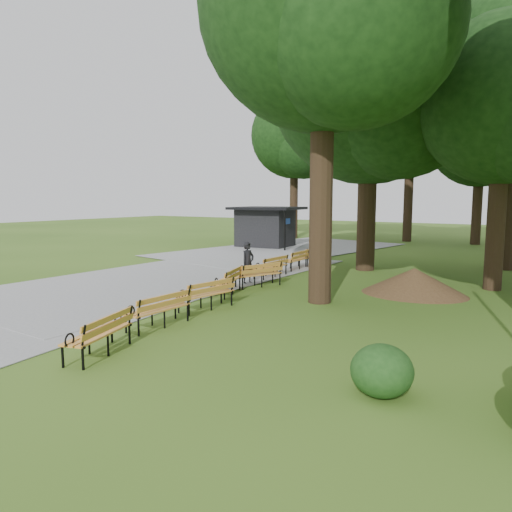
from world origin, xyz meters
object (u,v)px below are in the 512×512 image
Objects in this scene: kiosk at (265,227)px; bench_0 at (98,334)px; bench_6 at (295,260)px; bench_5 at (270,267)px; bench_3 at (226,281)px; person at (248,263)px; bench_1 at (158,309)px; lawn_tree_0 at (324,4)px; lawn_tree_2 at (370,83)px; dirt_mound at (414,281)px; bench_2 at (206,294)px; lamp_post at (317,216)px; bench_4 at (258,274)px; lawn_tree_1 at (504,101)px; bench_7 at (314,256)px.

kiosk reaches higher than bench_0.
bench_5 is at bearing 1.47° from bench_6.
person is at bearing 174.97° from bench_3.
bench_1 is 1.00× the size of bench_6.
person reaches higher than bench_6.
lawn_tree_0 reaches higher than lawn_tree_2.
person is 0.54× the size of dirt_mound.
lamp_post is at bearing -160.01° from bench_2.
lamp_post is at bearing -39.32° from kiosk.
bench_0 is at bearing 17.84° from bench_2.
lawn_tree_2 is (2.50, 5.61, 7.19)m from person.
bench_2 is at bearing 3.34° from bench_3.
bench_6 is 10.49m from lawn_tree_0.
kiosk is 2.17× the size of bench_3.
bench_4 is at bearing -162.05° from dirt_mound.
bench_5 is 9.99m from lawn_tree_1.
bench_6 reaches higher than dirt_mound.
lawn_tree_0 is at bearing -126.84° from dirt_mound.
lamp_post is at bearing 115.87° from lawn_tree_0.
lawn_tree_1 reaches higher than bench_6.
bench_2 is 12.28m from lawn_tree_2.
lamp_post is at bearing 17.46° from person.
bench_5 is (-0.01, 1.64, -0.34)m from person.
bench_1 is at bearing -119.79° from dirt_mound.
dirt_mound is at bearing 105.28° from bench_3.
kiosk is 17.47m from bench_2.
person is 0.82× the size of bench_6.
person is 0.82× the size of bench_1.
bench_0 is 8.17m from bench_4.
bench_1 and bench_5 have the same top height.
bench_6 is 1.68m from bench_7.
bench_7 is (-1.37, 11.78, 0.00)m from bench_1.
person is at bearing -90.00° from bench_4.
lawn_tree_0 reaches higher than dirt_mound.
person is at bearing -114.00° from lawn_tree_2.
bench_5 is 1.00× the size of bench_7.
dirt_mound is 0.31× the size of lawn_tree_1.
bench_3 and bench_7 have the same top height.
bench_0 reaches higher than dirt_mound.
person is 0.13× the size of lawn_tree_2.
lawn_tree_0 is (-2.12, -2.82, 8.20)m from dirt_mound.
bench_6 is at bearing 11.77° from person.
dirt_mound is at bearing -46.14° from kiosk.
lawn_tree_1 is (7.92, -0.35, 5.93)m from bench_6.
bench_6 is (-5.81, 2.59, 0.01)m from dirt_mound.
lamp_post is 12.46m from lawn_tree_0.
bench_0 is 1.00× the size of bench_5.
lawn_tree_1 is at bearing 92.06° from bench_7.
bench_6 is (-0.13, 2.34, 0.00)m from bench_5.
lawn_tree_2 is at bearing 147.35° from bench_3.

